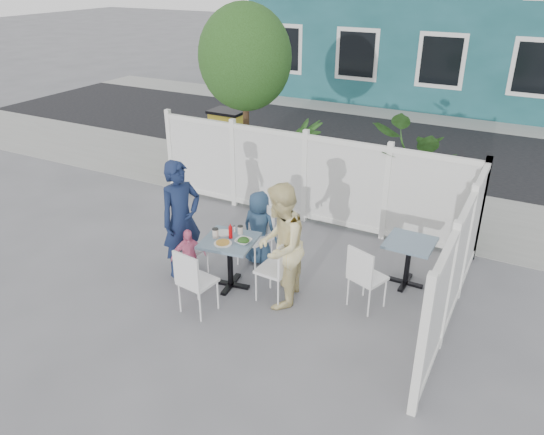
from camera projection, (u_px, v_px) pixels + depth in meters
The scene contains 30 objects.
ground at pixel (228, 283), 7.68m from camera, with size 80.00×80.00×0.00m, color slate.
near_sidewalk at pixel (328, 192), 10.71m from camera, with size 24.00×2.60×0.01m, color gray.
street at pixel (383, 143), 13.65m from camera, with size 24.00×5.00×0.01m, color black.
far_sidewalk at pixel (414, 115), 16.12m from camera, with size 24.00×1.60×0.01m, color gray.
building at pixel (436, 2), 17.73m from camera, with size 11.00×6.00×6.00m.
fence_back at pixel (305, 180), 9.21m from camera, with size 5.86×0.08×1.60m.
fence_right at pixel (457, 268), 6.55m from camera, with size 0.08×3.66×1.60m.
tree at pixel (245, 58), 9.86m from camera, with size 1.80×1.62×3.59m.
utility_cabinet at pixel (228, 142), 11.64m from camera, with size 0.69×0.49×1.28m, color gold.
potted_shrub_a at pixel (302, 163), 9.92m from camera, with size 0.90×0.90×1.61m, color #1D3B12.
potted_shrub_b at pixel (424, 179), 8.82m from camera, with size 1.70×1.47×1.89m, color #1D3B12.
main_table at pixel (230, 250), 7.37m from camera, with size 0.81×0.81×0.75m.
spare_table at pixel (409, 251), 7.43m from camera, with size 0.66×0.66×0.69m.
chair_left at pixel (188, 242), 7.75m from camera, with size 0.45×0.46×0.85m.
chair_right at pixel (279, 265), 7.06m from camera, with size 0.44×0.46×0.95m.
chair_back at pixel (258, 230), 7.95m from camera, with size 0.54×0.53×0.96m.
chair_near at pixel (193, 278), 6.79m from camera, with size 0.47×0.46×0.93m.
chair_spare at pixel (364, 274), 6.89m from camera, with size 0.53×0.52×0.92m.
man at pixel (181, 220), 7.56m from camera, with size 0.64×0.42×1.76m, color #152143.
woman at pixel (280, 246), 6.90m from camera, with size 0.83×0.65×1.72m, color #E8C851.
boy at pixel (259, 228), 7.99m from camera, with size 0.57×0.37×1.16m, color navy.
toddler at pixel (189, 257), 7.49m from camera, with size 0.51×0.21×0.86m, color pink.
plate_main at pixel (223, 243), 7.18m from camera, with size 0.25×0.25×0.02m, color white.
plate_side at pixel (223, 233), 7.45m from camera, with size 0.22×0.22×0.02m, color white.
salad_bowl at pixel (243, 241), 7.19m from camera, with size 0.22×0.22×0.05m, color white.
coffee_cup_a at pixel (215, 234), 7.32m from camera, with size 0.09×0.09×0.13m, color beige.
coffee_cup_b at pixel (240, 230), 7.43m from camera, with size 0.07×0.07×0.11m, color beige.
ketchup_bottle at pixel (231, 232), 7.30m from camera, with size 0.05×0.05×0.17m, color #BD070B.
salt_shaker at pixel (235, 229), 7.49m from camera, with size 0.03×0.03×0.08m, color white.
pepper_shaker at pixel (234, 228), 7.52m from camera, with size 0.03×0.03×0.07m, color black.
Camera 1 is at (3.63, -5.45, 4.18)m, focal length 35.00 mm.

